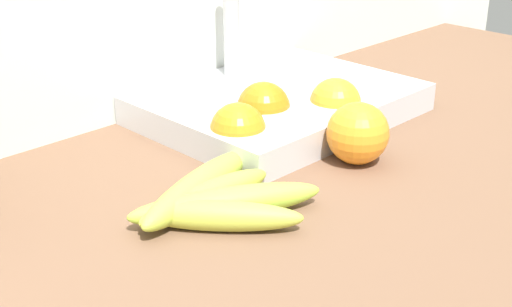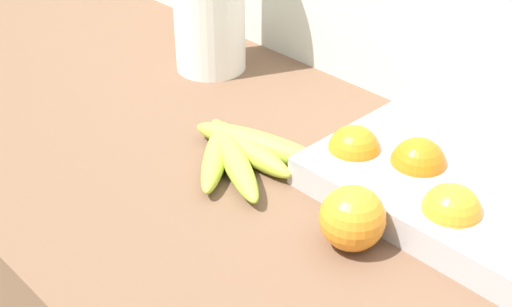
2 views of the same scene
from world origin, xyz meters
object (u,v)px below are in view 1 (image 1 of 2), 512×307
Objects in this scene: orange_far_right at (335,104)px; orange_center at (264,108)px; banana_bunch at (212,199)px; orange_right at (358,133)px; orange_back_right at (238,131)px; sink_basin at (278,102)px.

orange_far_right is 0.98× the size of orange_center.
orange_right is at bearing -7.00° from banana_bunch.
orange_far_right is at bearing 52.67° from orange_right.
orange_back_right is at bearing -157.57° from orange_center.
sink_basin is at bearing 30.02° from banana_bunch.
sink_basin is (0.15, 0.07, -0.01)m from orange_back_right.
orange_center is at bearing -153.32° from sink_basin.
sink_basin reaches higher than banana_bunch.
sink_basin reaches higher than orange_center.
orange_center is at bearing 22.43° from orange_back_right.
orange_back_right is 0.19× the size of sink_basin.
orange_back_right is at bearing 172.04° from orange_far_right.
orange_right is 0.15m from orange_center.
sink_basin is (0.27, 0.16, 0.00)m from banana_bunch.
orange_center is at bearing 146.87° from orange_far_right.
orange_right reaches higher than banana_bunch.
orange_right reaches higher than orange_far_right.
orange_back_right is (0.13, 0.09, 0.02)m from banana_bunch.
banana_bunch is at bearing -149.98° from sink_basin.
orange_back_right is at bearing 35.81° from banana_bunch.
sink_basin is at bearing 74.72° from orange_right.
orange_center is 1.02× the size of orange_back_right.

